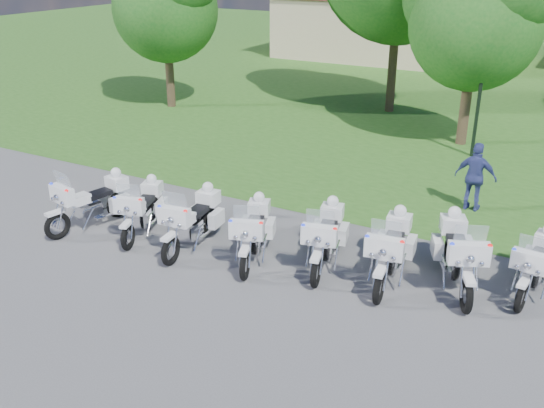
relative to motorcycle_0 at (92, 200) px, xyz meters
The scene contains 14 objects.
ground 4.62m from the motorcycle_0, ahead, with size 100.00×100.00×0.00m, color #56555A.
grass_lawn 27.59m from the motorcycle_0, 80.46° to the left, with size 100.00×48.00×0.01m, color #2E5F1E.
motorcycle_0 is the anchor object (origin of this frame).
motorcycle_1 1.36m from the motorcycle_0, 12.85° to the left, with size 1.20×2.20×1.53m.
motorcycle_2 2.85m from the motorcycle_0, ahead, with size 0.93×2.41×1.62m.
motorcycle_3 4.38m from the motorcycle_0, ahead, with size 1.27×2.26×1.58m.
motorcycle_4 5.96m from the motorcycle_0, ahead, with size 1.14×2.37×1.62m.
motorcycle_5 7.41m from the motorcycle_0, ahead, with size 1.01×2.49×1.67m.
motorcycle_6 8.73m from the motorcycle_0, ahead, with size 1.46×2.39×1.71m.
motorcycle_7 10.24m from the motorcycle_0, 10.93° to the left, with size 0.89×2.24×1.51m.
lamp_post 12.67m from the motorcycle_0, 55.28° to the left, with size 0.44×0.44×3.98m.
tree_2 13.71m from the motorcycle_0, 60.84° to the left, with size 5.13×4.37×6.83m.
building_west 28.27m from the motorcycle_0, 92.91° to the left, with size 14.56×8.32×4.10m.
bystander_c 9.82m from the motorcycle_0, 34.75° to the left, with size 1.08×0.45×1.84m, color #384188.
Camera 1 is at (6.01, -10.15, 6.44)m, focal length 40.00 mm.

